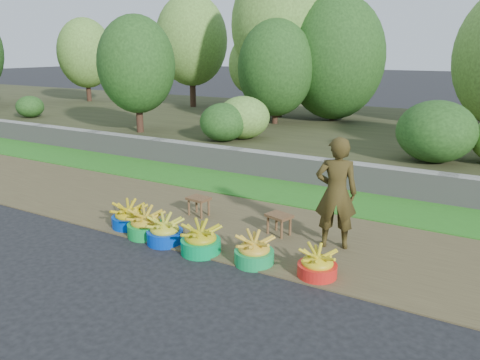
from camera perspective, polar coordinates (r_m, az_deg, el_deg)
The scene contains 15 objects.
ground_plane at distance 6.25m, azimuth -2.42°, elevation -10.04°, with size 120.00×120.00×0.00m, color black.
dirt_shoulder at distance 7.23m, azimuth 2.95°, elevation -6.24°, with size 80.00×2.50×0.02m, color brown.
grass_verge at distance 8.95m, azimuth 8.85°, elevation -1.97°, with size 80.00×1.50×0.04m, color #2A771E.
retaining_wall at distance 9.65m, azimuth 10.78°, elevation 0.81°, with size 80.00×0.35×0.55m, color gray.
earth_bank at distance 14.27m, azimuth 17.49°, elevation 5.06°, with size 80.00×10.00×0.50m, color #34371D.
vegetation at distance 14.34m, azimuth 7.22°, elevation 15.22°, with size 36.38×8.42×4.92m.
basin_a at distance 7.53m, azimuth -13.37°, elevation -4.39°, with size 0.54×0.54×0.40m.
basin_b at distance 7.15m, azimuth -11.45°, elevation -5.33°, with size 0.55×0.55×0.41m.
basin_c at distance 6.85m, azimuth -9.16°, elevation -6.23°, with size 0.52×0.52×0.39m.
basin_d at distance 6.47m, azimuth -4.82°, elevation -7.35°, with size 0.55×0.55×0.41m.
basin_e at distance 6.15m, azimuth 1.74°, elevation -8.69°, with size 0.52×0.52×0.39m.
basin_f at distance 5.89m, azimuth 9.41°, elevation -10.18°, with size 0.49×0.49×0.36m.
stool_left at distance 7.81m, azimuth -5.07°, elevation -2.57°, with size 0.39×0.31×0.32m.
stool_right at distance 7.01m, azimuth 4.79°, elevation -4.71°, with size 0.42×0.36×0.32m.
vendor_woman at distance 6.54m, azimuth 11.64°, elevation -1.57°, with size 0.57×0.38×1.57m, color black.
Camera 1 is at (3.06, -4.72, 2.71)m, focal length 35.00 mm.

